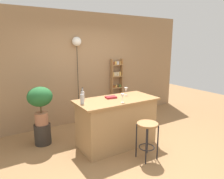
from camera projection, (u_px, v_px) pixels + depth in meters
The scene contains 13 objects.
ground at pixel (125, 150), 4.00m from camera, with size 12.00×12.00×0.00m, color olive.
back_wall at pixel (82, 68), 5.32m from camera, with size 6.40×0.10×2.80m, color #997551.
kitchen_counter at pixel (116, 122), 4.15m from camera, with size 1.61×0.78×0.96m.
bar_stool at pixel (147, 132), 3.62m from camera, with size 0.37×0.37×0.67m.
spice_shelf at pixel (117, 86), 5.83m from camera, with size 0.34×0.13×1.61m.
plant_stool at pixel (43, 134), 4.23m from camera, with size 0.33×0.33×0.42m, color #2D2823.
potted_plant at pixel (40, 100), 4.07m from camera, with size 0.49×0.44×0.77m.
bottle_olive_oil at pixel (82, 99), 3.70m from camera, with size 0.07×0.07×0.26m.
bottle_vinegar at pixel (83, 95), 3.96m from camera, with size 0.07×0.07×0.25m.
wine_glass_left at pixel (126, 90), 4.34m from camera, with size 0.07×0.07×0.16m.
wine_glass_center at pixel (122, 96), 3.79m from camera, with size 0.07×0.07×0.16m.
cookbook at pixel (111, 97), 4.12m from camera, with size 0.21×0.15×0.04m, color maroon.
pendant_globe_light at pixel (77, 42), 5.01m from camera, with size 0.23×0.23×2.19m.
Camera 1 is at (-2.13, -2.98, 2.01)m, focal length 33.16 mm.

